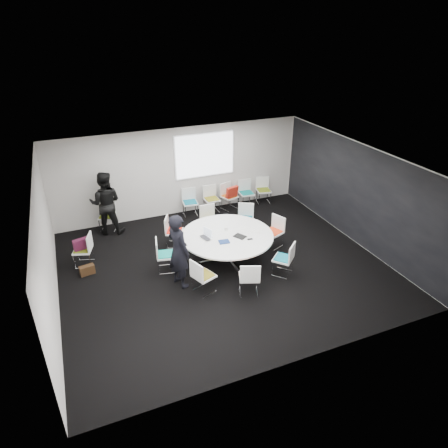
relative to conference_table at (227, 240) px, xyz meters
name	(u,v)px	position (x,y,z in m)	size (l,w,h in m)	color
room_shell	(226,217)	(-0.15, -0.29, 0.84)	(8.08, 7.08, 2.88)	black
conference_table	(227,240)	(0.00, 0.00, 0.00)	(2.40, 2.40, 0.73)	silver
projection_screen	(205,155)	(0.56, 3.17, 1.29)	(1.90, 0.03, 1.35)	white
chair_ring_a	(273,237)	(1.45, 0.13, -0.28)	(0.59, 0.60, 0.88)	silver
chair_ring_b	(245,224)	(1.06, 1.13, -0.28)	(0.62, 0.61, 0.88)	silver
chair_ring_c	(210,226)	(0.05, 1.45, -0.28)	(0.47, 0.45, 0.88)	silver
chair_ring_d	(174,237)	(-1.10, 1.20, -0.28)	(0.60, 0.61, 0.88)	silver
chair_ring_e	(166,261)	(-1.64, 0.10, -0.28)	(0.54, 0.54, 0.88)	silver
chair_ring_f	(203,282)	(-1.06, -1.12, -0.28)	(0.58, 0.59, 0.88)	silver
chair_ring_g	(249,283)	(-0.10, -1.57, -0.28)	(0.59, 0.58, 0.88)	silver
chair_ring_h	(283,265)	(1.02, -1.18, -0.28)	(0.64, 0.64, 0.88)	silver
chair_back_a	(190,207)	(-0.09, 2.88, -0.28)	(0.51, 0.50, 0.88)	silver
chair_back_b	(212,204)	(0.64, 2.85, -0.28)	(0.47, 0.46, 0.88)	silver
chair_back_c	(229,201)	(1.27, 2.85, -0.28)	(0.58, 0.57, 0.88)	silver
chair_back_d	(246,198)	(1.91, 2.88, -0.28)	(0.49, 0.48, 0.88)	silver
chair_back_e	(263,195)	(2.56, 2.87, -0.28)	(0.54, 0.53, 0.88)	silver
chair_spare_left	(84,255)	(-3.52, 1.14, -0.28)	(0.57, 0.57, 0.88)	silver
chair_person_back	(108,221)	(-2.68, 2.87, -0.28)	(0.61, 0.60, 0.88)	silver
person_main	(179,251)	(-1.48, -0.61, 0.37)	(0.68, 0.45, 1.86)	black
person_back	(106,203)	(-2.69, 2.71, 0.39)	(0.92, 0.72, 1.90)	black
laptop	(207,237)	(-0.54, 0.04, 0.18)	(0.34, 0.22, 0.03)	#333338
laptop_lid	(208,232)	(-0.50, 0.10, 0.30)	(0.30, 0.02, 0.22)	silver
notebook_black	(240,236)	(0.26, -0.22, 0.18)	(0.22, 0.30, 0.02)	black
tablet_folio	(224,242)	(-0.22, -0.32, 0.18)	(0.26, 0.20, 0.03)	navy
papers_right	(242,228)	(0.51, 0.18, 0.17)	(0.30, 0.21, 0.00)	silver
papers_front	(257,231)	(0.81, -0.10, 0.17)	(0.30, 0.21, 0.00)	silver
cup	(226,229)	(0.07, 0.24, 0.22)	(0.08, 0.08, 0.09)	white
phone	(250,239)	(0.45, -0.44, 0.18)	(0.14, 0.07, 0.01)	black
maroon_bag	(82,244)	(-3.54, 1.14, 0.06)	(0.40, 0.14, 0.28)	#4C142D
brown_bag	(87,270)	(-3.52, 0.66, -0.44)	(0.36, 0.16, 0.24)	#342010
red_jacket	(232,192)	(1.27, 2.62, 0.14)	(0.44, 0.10, 0.35)	#B12315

